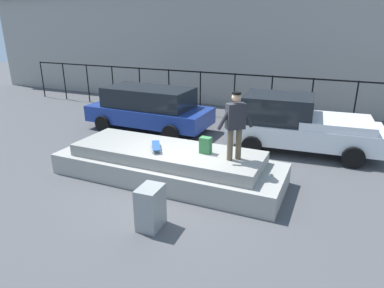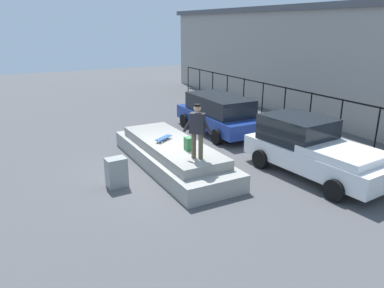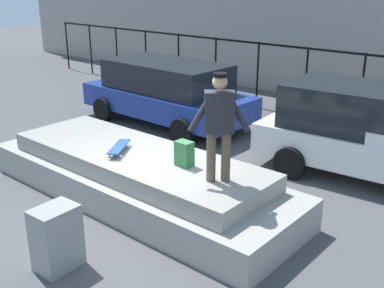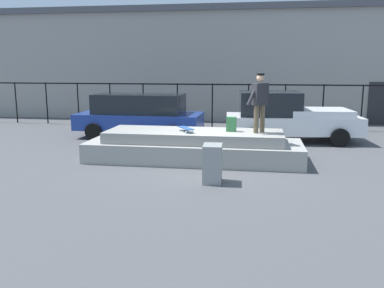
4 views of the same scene
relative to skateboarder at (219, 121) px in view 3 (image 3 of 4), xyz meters
name	(u,v)px [view 3 (image 3 of 4)]	position (x,y,z in m)	size (l,w,h in m)	color
ground_plane	(146,213)	(-1.28, -0.33, -1.83)	(60.00, 60.00, 0.00)	#4C4C4F
concrete_ledge	(137,176)	(-1.86, 0.04, -1.43)	(6.22, 2.06, 0.87)	#9E9B93
skateboarder	(219,121)	(0.00, 0.00, 0.00)	(0.76, 0.66, 1.65)	brown
skateboard	(119,147)	(-2.06, -0.17, -0.85)	(0.58, 0.76, 0.12)	#264C8C
backpack	(184,154)	(-0.79, 0.12, -0.74)	(0.28, 0.20, 0.42)	#33723F
car_blue_hatchback_near	(167,91)	(-4.57, 3.70, -0.93)	(4.81, 2.28, 1.67)	navy
car_white_pickup_mid	(375,135)	(1.03, 3.67, -0.93)	(4.91, 2.42, 1.81)	white
utility_box	(57,238)	(-1.07, -2.19, -1.37)	(0.44, 0.60, 0.91)	gray
fence_row	(334,75)	(-1.28, 6.72, -0.53)	(24.06, 0.06, 1.96)	black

